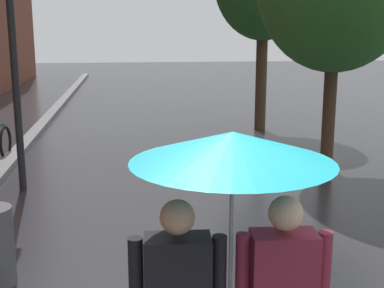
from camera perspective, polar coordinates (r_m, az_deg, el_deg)
kerb_strip at (r=13.45m, az=-17.12°, el=0.77°), size 0.30×36.00×0.12m
couple_under_umbrella at (r=3.18m, az=4.30°, el=-10.27°), size 1.23×1.21×2.08m
street_lamp_post at (r=8.88m, az=-18.96°, el=10.48°), size 0.24×0.24×4.18m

